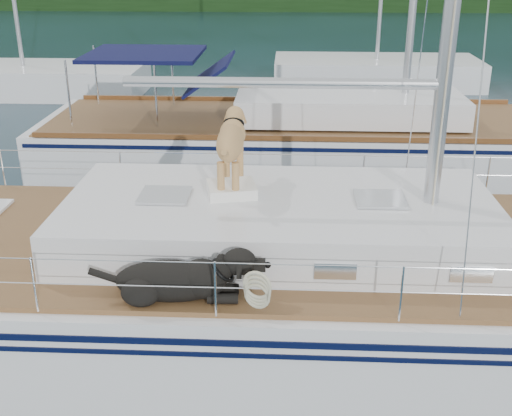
{
  "coord_description": "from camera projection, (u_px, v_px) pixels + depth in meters",
  "views": [
    {
      "loc": [
        0.87,
        -7.21,
        4.63
      ],
      "look_at": [
        0.5,
        0.2,
        1.6
      ],
      "focal_mm": 45.0,
      "sensor_mm": 36.0,
      "label": 1
    }
  ],
  "objects": [
    {
      "name": "ground",
      "position": [
        217.0,
        325.0,
        8.46
      ],
      "size": [
        120.0,
        120.0,
        0.0
      ],
      "primitive_type": "plane",
      "color": "black",
      "rests_on": "ground"
    },
    {
      "name": "shore_bank",
      "position": [
        279.0,
        1.0,
        50.94
      ],
      "size": [
        92.0,
        1.0,
        1.2
      ],
      "primitive_type": "cube",
      "color": "#595147",
      "rests_on": "ground"
    },
    {
      "name": "main_sailboat",
      "position": [
        223.0,
        280.0,
        8.19
      ],
      "size": [
        12.0,
        3.83,
        14.01
      ],
      "color": "white",
      "rests_on": "ground"
    },
    {
      "name": "neighbor_sailboat",
      "position": [
        297.0,
        141.0,
        14.27
      ],
      "size": [
        11.0,
        3.5,
        13.3
      ],
      "color": "white",
      "rests_on": "ground"
    },
    {
      "name": "bg_boat_west",
      "position": [
        25.0,
        80.0,
        21.6
      ],
      "size": [
        8.0,
        3.0,
        11.65
      ],
      "color": "white",
      "rests_on": "ground"
    },
    {
      "name": "bg_boat_center",
      "position": [
        376.0,
        73.0,
        22.9
      ],
      "size": [
        7.2,
        3.0,
        11.65
      ],
      "color": "white",
      "rests_on": "ground"
    }
  ]
}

